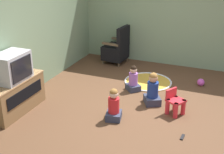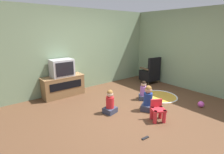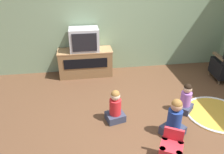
{
  "view_description": "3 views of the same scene",
  "coord_description": "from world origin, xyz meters",
  "views": [
    {
      "loc": [
        -4.76,
        -1.49,
        2.71
      ],
      "look_at": [
        -0.49,
        0.27,
        0.77
      ],
      "focal_mm": 50.0,
      "sensor_mm": 36.0,
      "label": 1
    },
    {
      "loc": [
        -2.76,
        -2.71,
        1.89
      ],
      "look_at": [
        -0.31,
        0.38,
        0.81
      ],
      "focal_mm": 28.0,
      "sensor_mm": 36.0,
      "label": 2
    },
    {
      "loc": [
        -0.94,
        -2.55,
        2.31
      ],
      "look_at": [
        -0.5,
        0.45,
        0.69
      ],
      "focal_mm": 35.0,
      "sensor_mm": 36.0,
      "label": 3
    }
  ],
  "objects": [
    {
      "name": "ground_plane",
      "position": [
        0.0,
        0.0,
        0.0
      ],
      "size": [
        30.0,
        30.0,
        0.0
      ],
      "primitive_type": "plane",
      "color": "brown"
    },
    {
      "name": "wall_back",
      "position": [
        -0.18,
        2.24,
        1.26
      ],
      "size": [
        5.63,
        0.12,
        2.51
      ],
      "color": "gray",
      "rests_on": "ground_plane"
    },
    {
      "name": "wall_right",
      "position": [
        2.57,
        -0.35,
        1.26
      ],
      "size": [
        0.12,
        5.3,
        2.51
      ],
      "color": "gray",
      "rests_on": "ground_plane"
    },
    {
      "name": "tv_cabinet",
      "position": [
        -0.88,
        1.94,
        0.31
      ],
      "size": [
        1.18,
        0.45,
        0.6
      ],
      "color": "brown",
      "rests_on": "ground_plane"
    },
    {
      "name": "television",
      "position": [
        -0.88,
        1.94,
        0.84
      ],
      "size": [
        0.61,
        0.43,
        0.48
      ],
      "color": "#B7B7BC",
      "rests_on": "tv_cabinet"
    },
    {
      "name": "black_armchair",
      "position": [
        2.12,
        1.23,
        0.36
      ],
      "size": [
        0.62,
        0.58,
        0.94
      ],
      "rotation": [
        0.0,
        0.0,
        3.05
      ],
      "color": "brown",
      "rests_on": "ground_plane"
    },
    {
      "name": "yellow_kid_chair",
      "position": [
        0.09,
        -0.67,
        0.2
      ],
      "size": [
        0.37,
        0.36,
        0.44
      ],
      "rotation": [
        0.0,
        0.0,
        -0.51
      ],
      "color": "red",
      "rests_on": "ground_plane"
    },
    {
      "name": "play_mat",
      "position": [
        1.24,
        0.15,
        0.01
      ],
      "size": [
        1.03,
        1.03,
        0.04
      ],
      "color": "gold",
      "rests_on": "ground_plane"
    },
    {
      "name": "child_watching_left",
      "position": [
        0.74,
        0.32,
        0.23
      ],
      "size": [
        0.36,
        0.36,
        0.53
      ],
      "rotation": [
        0.0,
        0.0,
        0.79
      ],
      "color": "#33384C",
      "rests_on": "ground_plane"
    },
    {
      "name": "child_watching_center",
      "position": [
        0.32,
        -0.2,
        0.27
      ],
      "size": [
        0.41,
        0.39,
        0.62
      ],
      "rotation": [
        0.0,
        0.0,
        0.51
      ],
      "color": "#33384C",
      "rests_on": "ground_plane"
    },
    {
      "name": "child_watching_right",
      "position": [
        -0.48,
        0.25,
        0.24
      ],
      "size": [
        0.34,
        0.31,
        0.56
      ],
      "rotation": [
        0.0,
        0.0,
        0.23
      ],
      "color": "#33384C",
      "rests_on": "ground_plane"
    },
    {
      "name": "toy_ball",
      "position": [
        1.49,
        -0.93,
        0.08
      ],
      "size": [
        0.15,
        0.15,
        0.15
      ],
      "color": "#CC4CB2",
      "rests_on": "ground_plane"
    },
    {
      "name": "remote_control",
      "position": [
        -0.6,
        -0.94,
        0.01
      ],
      "size": [
        0.15,
        0.05,
        0.02
      ],
      "rotation": [
        0.0,
        0.0,
        3.09
      ],
      "color": "black",
      "rests_on": "ground_plane"
    }
  ]
}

